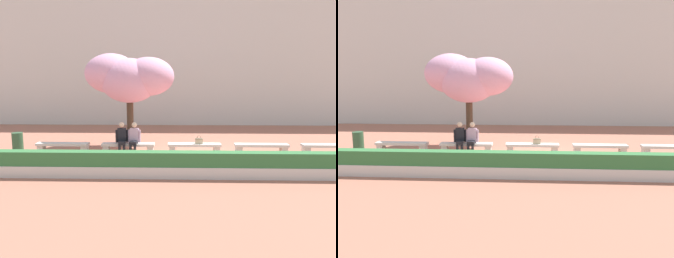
# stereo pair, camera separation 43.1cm
# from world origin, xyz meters

# --- Properties ---
(ground_plane) EXTENTS (100.00, 100.00, 0.00)m
(ground_plane) POSITION_xyz_m (0.00, 0.00, 0.00)
(ground_plane) COLOR #9E604C
(building_facade) EXTENTS (28.00, 4.00, 8.16)m
(building_facade) POSITION_xyz_m (0.00, 10.24, 4.08)
(building_facade) COLOR beige
(building_facade) RESTS_ON ground
(stone_bench_west_end) EXTENTS (2.10, 0.44, 0.45)m
(stone_bench_west_end) POSITION_xyz_m (-5.28, 0.00, 0.31)
(stone_bench_west_end) COLOR beige
(stone_bench_west_end) RESTS_ON ground
(stone_bench_near_west) EXTENTS (2.10, 0.44, 0.45)m
(stone_bench_near_west) POSITION_xyz_m (-2.64, 0.00, 0.31)
(stone_bench_near_west) COLOR beige
(stone_bench_near_west) RESTS_ON ground
(stone_bench_center) EXTENTS (2.10, 0.44, 0.45)m
(stone_bench_center) POSITION_xyz_m (0.00, 0.00, 0.31)
(stone_bench_center) COLOR beige
(stone_bench_center) RESTS_ON ground
(stone_bench_near_east) EXTENTS (2.10, 0.44, 0.45)m
(stone_bench_near_east) POSITION_xyz_m (2.64, 0.00, 0.31)
(stone_bench_near_east) COLOR beige
(stone_bench_near_east) RESTS_ON ground
(stone_bench_east_end) EXTENTS (2.10, 0.44, 0.45)m
(stone_bench_east_end) POSITION_xyz_m (5.28, 0.00, 0.31)
(stone_bench_east_end) COLOR beige
(stone_bench_east_end) RESTS_ON ground
(person_seated_left) EXTENTS (0.51, 0.71, 1.29)m
(person_seated_left) POSITION_xyz_m (-2.88, -0.05, 0.70)
(person_seated_left) COLOR black
(person_seated_left) RESTS_ON ground
(person_seated_right) EXTENTS (0.51, 0.70, 1.29)m
(person_seated_right) POSITION_xyz_m (-2.39, -0.05, 0.70)
(person_seated_right) COLOR black
(person_seated_right) RESTS_ON ground
(handbag) EXTENTS (0.30, 0.15, 0.34)m
(handbag) POSITION_xyz_m (0.18, -0.02, 0.58)
(handbag) COLOR tan
(handbag) RESTS_ON stone_bench_center
(cherry_tree_main) EXTENTS (3.95, 2.72, 4.09)m
(cherry_tree_main) POSITION_xyz_m (-2.82, 1.67, 3.05)
(cherry_tree_main) COLOR #473323
(cherry_tree_main) RESTS_ON ground
(planter_hedge_foreground) EXTENTS (16.60, 0.50, 0.80)m
(planter_hedge_foreground) POSITION_xyz_m (0.00, -3.01, 0.39)
(planter_hedge_foreground) COLOR beige
(planter_hedge_foreground) RESTS_ON ground
(trash_bin) EXTENTS (0.44, 0.44, 0.78)m
(trash_bin) POSITION_xyz_m (-7.34, 0.45, 0.39)
(trash_bin) COLOR #2D5133
(trash_bin) RESTS_ON ground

